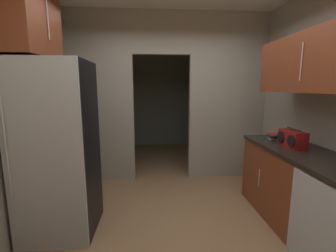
{
  "coord_description": "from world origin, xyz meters",
  "views": [
    {
      "loc": [
        -0.29,
        -2.21,
        1.59
      ],
      "look_at": [
        -0.05,
        1.0,
        1.05
      ],
      "focal_mm": 24.37,
      "sensor_mm": 36.0,
      "label": 1
    }
  ],
  "objects_px": {
    "refrigerator": "(58,150)",
    "boombox": "(292,139)",
    "dishwasher": "(311,227)",
    "book_stack": "(274,136)"
  },
  "relations": [
    {
      "from": "refrigerator",
      "to": "book_stack",
      "type": "distance_m",
      "value": 2.65
    },
    {
      "from": "refrigerator",
      "to": "dishwasher",
      "type": "relative_size",
      "value": 2.19
    },
    {
      "from": "dishwasher",
      "to": "book_stack",
      "type": "relative_size",
      "value": 4.76
    },
    {
      "from": "dishwasher",
      "to": "boombox",
      "type": "xyz_separation_m",
      "value": [
        0.28,
        0.78,
        0.58
      ]
    },
    {
      "from": "book_stack",
      "to": "boombox",
      "type": "bearing_deg",
      "value": -89.45
    },
    {
      "from": "refrigerator",
      "to": "boombox",
      "type": "distance_m",
      "value": 2.62
    },
    {
      "from": "refrigerator",
      "to": "dishwasher",
      "type": "height_order",
      "value": "refrigerator"
    },
    {
      "from": "refrigerator",
      "to": "dishwasher",
      "type": "xyz_separation_m",
      "value": [
        2.34,
        -0.78,
        -0.51
      ]
    },
    {
      "from": "boombox",
      "to": "book_stack",
      "type": "height_order",
      "value": "boombox"
    },
    {
      "from": "refrigerator",
      "to": "book_stack",
      "type": "bearing_deg",
      "value": 8.68
    }
  ]
}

